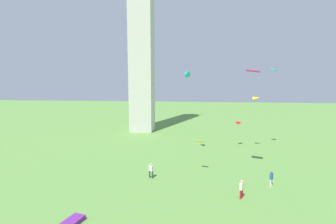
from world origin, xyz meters
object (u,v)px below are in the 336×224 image
Objects in this scene: kite_flying_3 at (188,73)px; kite_flying_2 at (257,98)px; monument_obelisk at (141,8)px; person_2 at (151,170)px; person_0 at (271,178)px; kite_bundle_0 at (73,222)px; kite_flying_4 at (238,123)px; kite_flying_5 at (199,141)px; kite_flying_0 at (253,71)px; kite_flying_1 at (274,70)px; person_1 at (242,188)px.

kite_flying_2 is at bearing 12.61° from kite_flying_3.
monument_obelisk is 30.32× the size of person_2.
person_0 reaches higher than kite_bundle_0.
kite_flying_3 is at bearing 144.65° from kite_flying_2.
kite_flying_4 is at bearing 27.70° from kite_flying_3.
monument_obelisk reaches higher than kite_flying_5.
kite_flying_5 is at bearing 51.07° from kite_bundle_0.
person_2 is 15.98m from kite_flying_0.
kite_bundle_0 is at bearing -86.07° from monument_obelisk.
kite_flying_0 reaches higher than kite_flying_2.
kite_flying_1 is 5.19m from kite_flying_2.
monument_obelisk is 42.53m from person_1.
kite_flying_3 reaches higher than person_0.
monument_obelisk reaches higher than kite_flying_0.
person_1 is 17.27m from kite_flying_3.
kite_bundle_0 is at bearing 90.55° from person_2.
kite_flying_3 reaches higher than kite_flying_0.
kite_flying_1 is at bearing 125.62° from kite_flying_4.
kite_flying_4 is 14.20m from kite_flying_5.
kite_flying_0 is at bearing -142.80° from person_2.
kite_flying_0 is 9.42m from kite_flying_3.
kite_flying_3 reaches higher than kite_flying_5.
kite_bundle_0 is (2.48, -36.07, -26.01)m from monument_obelisk.
kite_flying_2 reaches higher than kite_bundle_0.
kite_bundle_0 is at bearing 170.82° from kite_flying_2.
person_2 is at bearing 65.91° from kite_bundle_0.
kite_flying_3 is (-13.16, -5.77, -0.59)m from kite_flying_1.
person_1 is at bearing -91.76° from kite_flying_0.
kite_flying_2 is (3.02, 10.52, -3.76)m from kite_flying_0.
kite_flying_3 is 1.55× the size of kite_flying_4.
kite_flying_3 reaches higher than kite_flying_4.
person_2 is (-9.30, 3.85, -0.03)m from person_1.
kite_flying_4 is at bearing 56.58° from kite_bundle_0.
monument_obelisk is at bearing 69.52° from person_0.
person_0 is at bearing -49.17° from kite_flying_0.
person_2 is at bearing 162.53° from kite_flying_2.
kite_flying_1 reaches higher than kite_flying_5.
monument_obelisk is at bearing 142.43° from kite_flying_0.
kite_flying_1 is 0.79× the size of kite_flying_3.
person_1 is 12.89m from kite_flying_0.
person_2 is 1.22× the size of kite_flying_2.
kite_flying_4 is (0.70, 12.49, -7.99)m from kite_flying_0.
person_0 is 19.33m from kite_flying_1.
kite_flying_1 is at bearing -115.75° from person_2.
kite_flying_4 is at bearing 79.77° from kite_flying_2.
person_0 is at bearing 166.74° from kite_flying_5.
person_1 is at bearing 164.30° from person_0.
kite_flying_0 is (1.96, 6.36, 11.04)m from person_1.
person_1 reaches higher than person_0.
person_2 is (6.80, -26.40, -25.22)m from monument_obelisk.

